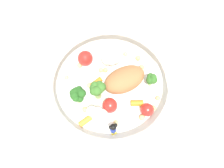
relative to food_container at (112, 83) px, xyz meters
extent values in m
plane|color=silver|center=(-0.01, 0.01, -0.03)|extent=(2.40, 2.40, 0.00)
cylinder|color=white|center=(0.00, 0.00, -0.03)|extent=(0.24, 0.24, 0.01)
torus|color=white|center=(0.00, 0.00, 0.02)|extent=(0.25, 0.25, 0.01)
ellipsoid|color=#9E663D|center=(-0.02, -0.01, 0.00)|extent=(0.10, 0.10, 0.04)
cylinder|color=#7FAD5B|center=(-0.08, -0.02, -0.01)|extent=(0.01, 0.01, 0.02)
sphere|color=#2D6023|center=(-0.07, -0.02, 0.00)|extent=(0.01, 0.01, 0.01)
sphere|color=#2D6023|center=(-0.08, -0.02, 0.00)|extent=(0.02, 0.02, 0.02)
sphere|color=#2D6023|center=(-0.08, -0.02, 0.00)|extent=(0.02, 0.02, 0.02)
sphere|color=#2D6023|center=(-0.08, -0.03, 0.01)|extent=(0.01, 0.01, 0.01)
sphere|color=#2D6023|center=(-0.08, -0.03, 0.00)|extent=(0.01, 0.01, 0.01)
cylinder|color=#7FAD5B|center=(0.06, 0.04, -0.01)|extent=(0.01, 0.01, 0.02)
sphere|color=#23561E|center=(0.07, 0.04, 0.01)|extent=(0.02, 0.02, 0.02)
sphere|color=#23561E|center=(0.07, 0.05, 0.01)|extent=(0.02, 0.02, 0.02)
sphere|color=#23561E|center=(0.06, 0.05, 0.01)|extent=(0.01, 0.01, 0.01)
sphere|color=#23561E|center=(0.05, 0.05, 0.01)|extent=(0.01, 0.01, 0.01)
sphere|color=#23561E|center=(0.05, 0.04, 0.01)|extent=(0.02, 0.02, 0.02)
sphere|color=#23561E|center=(0.06, 0.04, 0.01)|extent=(0.02, 0.02, 0.02)
sphere|color=#23561E|center=(0.06, 0.03, 0.01)|extent=(0.02, 0.02, 0.02)
sphere|color=#23561E|center=(0.06, 0.04, 0.01)|extent=(0.02, 0.02, 0.02)
cylinder|color=#8EB766|center=(0.02, 0.03, -0.01)|extent=(0.01, 0.01, 0.02)
sphere|color=#386B28|center=(0.03, 0.03, 0.02)|extent=(0.02, 0.02, 0.02)
sphere|color=#386B28|center=(0.03, 0.03, 0.02)|extent=(0.02, 0.02, 0.02)
sphere|color=#386B28|center=(0.02, 0.03, 0.02)|extent=(0.02, 0.02, 0.02)
sphere|color=#386B28|center=(0.02, 0.03, 0.02)|extent=(0.02, 0.02, 0.02)
sphere|color=#386B28|center=(0.02, 0.02, 0.02)|extent=(0.02, 0.02, 0.02)
sphere|color=#386B28|center=(0.02, 0.02, 0.02)|extent=(0.01, 0.01, 0.01)
sphere|color=#386B28|center=(0.03, 0.02, 0.01)|extent=(0.02, 0.02, 0.02)
sphere|color=white|center=(0.03, 0.07, 0.00)|extent=(0.02, 0.02, 0.02)
sphere|color=white|center=(0.02, 0.07, -0.01)|extent=(0.02, 0.02, 0.02)
sphere|color=white|center=(0.01, 0.07, -0.01)|extent=(0.03, 0.03, 0.03)
sphere|color=white|center=(0.01, 0.06, -0.01)|extent=(0.02, 0.02, 0.02)
sphere|color=white|center=(0.02, 0.07, 0.00)|extent=(0.02, 0.02, 0.02)
sphere|color=white|center=(0.02, -0.06, -0.01)|extent=(0.02, 0.02, 0.02)
sphere|color=white|center=(0.02, -0.06, -0.01)|extent=(0.02, 0.02, 0.02)
sphere|color=white|center=(0.01, -0.06, 0.00)|extent=(0.03, 0.03, 0.03)
sphere|color=white|center=(0.01, -0.07, -0.01)|extent=(0.03, 0.03, 0.03)
sphere|color=white|center=(0.02, -0.06, -0.01)|extent=(0.03, 0.03, 0.03)
cube|color=yellow|center=(-0.02, 0.09, -0.02)|extent=(0.02, 0.02, 0.00)
cylinder|color=#1933B2|center=(-0.02, 0.09, -0.01)|extent=(0.02, 0.02, 0.02)
sphere|color=black|center=(-0.02, 0.09, 0.00)|extent=(0.01, 0.01, 0.01)
sphere|color=black|center=(-0.02, 0.10, 0.01)|extent=(0.01, 0.01, 0.01)
sphere|color=black|center=(-0.03, 0.09, 0.01)|extent=(0.01, 0.01, 0.01)
cylinder|color=orange|center=(0.04, 0.09, -0.02)|extent=(0.03, 0.03, 0.01)
cylinder|color=orange|center=(-0.06, 0.03, -0.01)|extent=(0.03, 0.02, 0.01)
cylinder|color=orange|center=(0.04, 0.00, -0.02)|extent=(0.03, 0.03, 0.01)
sphere|color=red|center=(-0.08, 0.04, -0.01)|extent=(0.03, 0.03, 0.03)
sphere|color=red|center=(0.07, -0.05, 0.00)|extent=(0.03, 0.03, 0.03)
sphere|color=red|center=(0.00, 0.05, -0.01)|extent=(0.03, 0.03, 0.03)
sphere|color=tan|center=(-0.04, -0.08, -0.01)|extent=(0.01, 0.01, 0.01)
sphere|color=#D1B775|center=(0.03, -0.03, -0.02)|extent=(0.01, 0.01, 0.01)
sphere|color=#D1B775|center=(0.08, -0.04, -0.02)|extent=(0.01, 0.01, 0.01)
sphere|color=tan|center=(-0.07, 0.06, -0.01)|extent=(0.01, 0.01, 0.01)
sphere|color=#D1B775|center=(-0.02, 0.08, -0.02)|extent=(0.01, 0.01, 0.01)
sphere|color=tan|center=(-0.10, 0.01, -0.02)|extent=(0.01, 0.01, 0.01)
sphere|color=#D1B775|center=(0.10, 0.00, -0.02)|extent=(0.01, 0.01, 0.01)
sphere|color=#D1B775|center=(-0.01, -0.09, -0.02)|extent=(0.01, 0.01, 0.01)
sphere|color=tan|center=(0.04, 0.06, -0.02)|extent=(0.01, 0.01, 0.01)
sphere|color=#D1B775|center=(0.05, 0.00, -0.02)|extent=(0.01, 0.01, 0.01)
sphere|color=tan|center=(-0.05, -0.06, -0.02)|extent=(0.01, 0.01, 0.01)
sphere|color=tan|center=(-0.09, 0.03, -0.02)|extent=(0.01, 0.01, 0.01)
sphere|color=tan|center=(0.02, -0.04, -0.02)|extent=(0.01, 0.01, 0.01)
cube|color=white|center=(0.05, -0.22, -0.03)|extent=(0.16, 0.15, 0.01)
camera|label=1|loc=(-0.05, 0.24, 0.49)|focal=42.84mm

